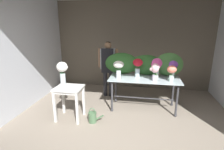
{
  "coord_description": "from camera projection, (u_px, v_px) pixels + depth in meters",
  "views": [
    {
      "loc": [
        0.39,
        -2.59,
        2.13
      ],
      "look_at": [
        -0.31,
        1.35,
        0.99
      ],
      "focal_mm": 28.77,
      "sensor_mm": 36.0,
      "label": 1
    }
  ],
  "objects": [
    {
      "name": "side_table_white",
      "position": [
        69.0,
        92.0,
        4.04
      ],
      "size": [
        0.6,
        0.53,
        0.77
      ],
      "color": "white",
      "rests_on": "ground"
    },
    {
      "name": "watering_can",
      "position": [
        93.0,
        117.0,
        4.01
      ],
      "size": [
        0.35,
        0.18,
        0.34
      ],
      "color": "#4C704C",
      "rests_on": "ground"
    },
    {
      "name": "vase_coral_carnations",
      "position": [
        172.0,
        71.0,
        4.14
      ],
      "size": [
        0.21,
        0.21,
        0.38
      ],
      "color": "silver",
      "rests_on": "display_table_glass"
    },
    {
      "name": "vase_blush_hydrangea",
      "position": [
        155.0,
        70.0,
        4.17
      ],
      "size": [
        0.23,
        0.18,
        0.42
      ],
      "color": "silver",
      "rests_on": "display_table_glass"
    },
    {
      "name": "vase_violet_stock",
      "position": [
        173.0,
        67.0,
        4.35
      ],
      "size": [
        0.21,
        0.21,
        0.45
      ],
      "color": "silver",
      "rests_on": "display_table_glass"
    },
    {
      "name": "vase_ivory_peonies",
      "position": [
        119.0,
        67.0,
        4.35
      ],
      "size": [
        0.26,
        0.26,
        0.44
      ],
      "color": "silver",
      "rests_on": "display_table_glass"
    },
    {
      "name": "foliage_backdrop",
      "position": [
        146.0,
        64.0,
        4.67
      ],
      "size": [
        2.0,
        0.31,
        0.6
      ],
      "color": "#2D6028",
      "rests_on": "display_table_glass"
    },
    {
      "name": "florist",
      "position": [
        108.0,
        63.0,
        5.24
      ],
      "size": [
        0.59,
        0.24,
        1.65
      ],
      "color": "#232328",
      "rests_on": "ground"
    },
    {
      "name": "vase_fuchsia_roses",
      "position": [
        157.0,
        65.0,
        4.41
      ],
      "size": [
        0.27,
        0.26,
        0.49
      ],
      "color": "silver",
      "rests_on": "display_table_glass"
    },
    {
      "name": "vase_white_roses_tall",
      "position": [
        62.0,
        71.0,
        3.92
      ],
      "size": [
        0.25,
        0.24,
        0.57
      ],
      "color": "silver",
      "rests_on": "side_table_white"
    },
    {
      "name": "vase_crimson_dahlias",
      "position": [
        138.0,
        65.0,
        4.47
      ],
      "size": [
        0.25,
        0.25,
        0.47
      ],
      "color": "silver",
      "rests_on": "display_table_glass"
    },
    {
      "name": "ground_plane",
      "position": [
        126.0,
        107.0,
        4.74
      ],
      "size": [
        7.61,
        7.61,
        0.0
      ],
      "primitive_type": "plane",
      "color": "gray"
    },
    {
      "name": "wall_left",
      "position": [
        30.0,
        51.0,
        4.78
      ],
      "size": [
        0.12,
        3.58,
        2.87
      ],
      "primitive_type": "cube",
      "color": "silver",
      "rests_on": "ground"
    },
    {
      "name": "wall_back",
      "position": [
        132.0,
        45.0,
        5.98
      ],
      "size": [
        5.19,
        0.12,
        2.87
      ],
      "primitive_type": "cube",
      "color": "#706656",
      "rests_on": "ground"
    },
    {
      "name": "display_table_glass",
      "position": [
        144.0,
        83.0,
        4.52
      ],
      "size": [
        1.74,
        0.82,
        0.84
      ],
      "color": "silver",
      "rests_on": "ground"
    }
  ]
}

